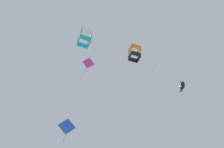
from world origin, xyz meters
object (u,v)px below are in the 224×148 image
Objects in this scene: kite_diamond_upper_right at (88,63)px; kite_box_near_right at (85,38)px; kite_diamond_mid_left at (67,127)px; kite_fish_near_left at (182,86)px; kite_box_far_centre at (135,53)px.

kite_box_near_right is at bearing -129.04° from kite_diamond_upper_right.
kite_fish_near_left is (-8.51, 12.30, 3.31)m from kite_diamond_mid_left.
kite_box_near_right is at bearing -171.85° from kite_box_far_centre.
kite_box_far_centre is (-4.38, 3.52, 2.08)m from kite_diamond_upper_right.
kite_diamond_upper_right is at bearing 161.88° from kite_box_far_centre.
kite_diamond_mid_left is at bearing 121.41° from kite_box_far_centre.
kite_diamond_upper_right is 0.36× the size of kite_box_near_right.
kite_diamond_upper_right is 0.43× the size of kite_diamond_mid_left.
kite_diamond_upper_right is 8.57m from kite_diamond_mid_left.
kite_diamond_mid_left is at bearing 78.96° from kite_diamond_upper_right.
kite_fish_near_left is (-10.86, 5.06, -0.64)m from kite_diamond_upper_right.
kite_diamond_mid_left is 1.01× the size of kite_box_far_centre.
kite_box_far_centre is at bearing -31.90° from kite_diamond_upper_right.
kite_box_far_centre is 5.16× the size of kite_fish_near_left.
kite_box_near_right reaches higher than kite_fish_near_left.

